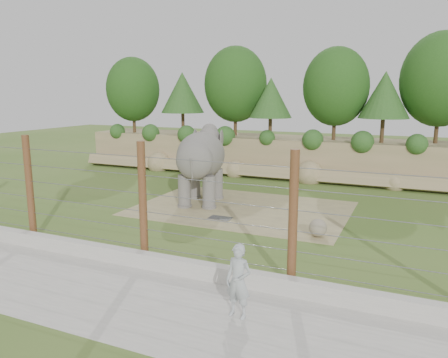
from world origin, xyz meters
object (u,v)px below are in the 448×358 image
at_px(stone_ball, 318,228).
at_px(barrier_fence, 143,202).
at_px(elephant, 201,166).
at_px(zookeeper, 238,281).

distance_m(stone_ball, barrier_fence, 6.92).
xyz_separation_m(stone_ball, barrier_fence, (-4.75, -4.76, 1.63)).
relative_size(elephant, zookeeper, 2.48).
height_order(stone_ball, zookeeper, zookeeper).
relative_size(elephant, barrier_fence, 0.23).
xyz_separation_m(stone_ball, zookeeper, (-0.51, -6.94, 0.58)).
distance_m(elephant, barrier_fence, 7.94).
bearing_deg(elephant, zookeeper, -72.48).
bearing_deg(stone_ball, elephant, 155.66).
bearing_deg(stone_ball, barrier_fence, -134.92).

